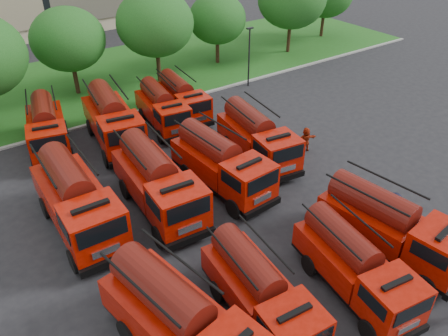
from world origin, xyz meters
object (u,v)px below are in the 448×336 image
object	(u,v)px
fire_truck_8	(47,128)
fire_truck_7	(257,137)
fire_truck_0	(183,324)
fire_truck_10	(162,108)
fire_truck_6	(221,163)
fire_truck_2	(355,266)
firefighter_4	(190,224)
fire_truck_3	(390,225)
firefighter_5	(304,150)
fire_truck_1	(260,292)
firefighter_3	(389,224)
fire_truck_9	(113,120)
fire_truck_11	(182,98)
firefighter_0	(364,322)
fire_truck_4	(77,200)
fire_truck_5	(158,182)

from	to	relation	value
fire_truck_8	fire_truck_7	bearing A→B (deg)	-28.02
fire_truck_0	fire_truck_10	distance (m)	18.92
fire_truck_6	fire_truck_7	xyz separation A→B (m)	(3.67, 1.31, -0.04)
fire_truck_2	firefighter_4	world-z (taller)	fire_truck_2
fire_truck_2	firefighter_4	distance (m)	8.70
fire_truck_3	firefighter_5	distance (m)	10.00
firefighter_5	fire_truck_1	bearing A→B (deg)	60.15
fire_truck_10	firefighter_3	xyz separation A→B (m)	(4.43, -16.66, -1.46)
fire_truck_8	fire_truck_9	size ratio (longest dim) A/B	0.90
fire_truck_0	fire_truck_3	distance (m)	10.81
firefighter_3	fire_truck_11	bearing A→B (deg)	-80.58
fire_truck_3	fire_truck_9	world-z (taller)	fire_truck_9
firefighter_0	firefighter_3	xyz separation A→B (m)	(5.95, 3.35, 0.00)
firefighter_0	fire_truck_9	bearing A→B (deg)	66.28
firefighter_5	fire_truck_2	bearing A→B (deg)	77.34
fire_truck_8	fire_truck_9	world-z (taller)	fire_truck_9
fire_truck_6	fire_truck_9	size ratio (longest dim) A/B	0.92
fire_truck_1	fire_truck_2	xyz separation A→B (m)	(4.20, -1.19, 0.01)
fire_truck_4	fire_truck_9	distance (m)	8.90
fire_truck_2	firefighter_0	bearing A→B (deg)	-110.13
fire_truck_3	fire_truck_0	bearing A→B (deg)	168.77
fire_truck_8	firefighter_3	size ratio (longest dim) A/B	3.63
fire_truck_2	fire_truck_9	world-z (taller)	fire_truck_9
fire_truck_2	firefighter_0	distance (m)	2.27
fire_truck_6	firefighter_4	size ratio (longest dim) A/B	3.97
fire_truck_5	fire_truck_9	size ratio (longest dim) A/B	0.98
fire_truck_10	fire_truck_5	bearing A→B (deg)	-111.66
fire_truck_2	fire_truck_10	world-z (taller)	fire_truck_2
fire_truck_2	fire_truck_6	world-z (taller)	fire_truck_6
fire_truck_5	fire_truck_10	world-z (taller)	fire_truck_5
fire_truck_4	fire_truck_11	distance (m)	13.79
fire_truck_6	firefighter_0	world-z (taller)	fire_truck_6
fire_truck_1	fire_truck_9	size ratio (longest dim) A/B	0.82
fire_truck_2	fire_truck_11	xyz separation A→B (m)	(2.74, 19.18, -0.01)
fire_truck_2	firefighter_4	size ratio (longest dim) A/B	3.60
fire_truck_2	fire_truck_11	world-z (taller)	fire_truck_2
fire_truck_3	firefighter_5	xyz separation A→B (m)	(3.54, 9.22, -1.61)
fire_truck_3	fire_truck_4	size ratio (longest dim) A/B	0.94
fire_truck_11	firefighter_0	xyz separation A→B (m)	(-3.58, -20.70, -1.45)
fire_truck_7	firefighter_0	size ratio (longest dim) A/B	4.56
fire_truck_9	firefighter_5	xyz separation A→B (m)	(9.97, -8.24, -1.74)
fire_truck_6	fire_truck_11	world-z (taller)	fire_truck_6
fire_truck_2	fire_truck_8	bearing A→B (deg)	118.27
fire_truck_7	fire_truck_2	bearing A→B (deg)	-99.60
fire_truck_11	firefighter_5	xyz separation A→B (m)	(4.02, -9.26, -1.45)
fire_truck_7	fire_truck_8	size ratio (longest dim) A/B	1.02
fire_truck_2	firefighter_5	size ratio (longest dim) A/B	3.91
fire_truck_2	fire_truck_5	size ratio (longest dim) A/B	0.86
fire_truck_7	fire_truck_9	size ratio (longest dim) A/B	0.92
fire_truck_9	firefighter_5	size ratio (longest dim) A/B	4.67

